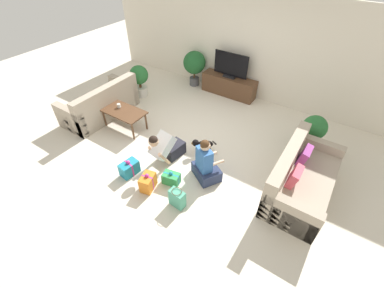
{
  "coord_description": "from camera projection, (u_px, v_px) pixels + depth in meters",
  "views": [
    {
      "loc": [
        2.46,
        -3.58,
        3.69
      ],
      "look_at": [
        0.39,
        -0.45,
        0.45
      ],
      "focal_mm": 24.0,
      "sensor_mm": 36.0,
      "label": 1
    }
  ],
  "objects": [
    {
      "name": "ground_plane",
      "position": [
        188.0,
        142.0,
        5.7
      ],
      "size": [
        16.0,
        16.0,
        0.0
      ],
      "primitive_type": "plane",
      "color": "beige"
    },
    {
      "name": "wall_back",
      "position": [
        246.0,
        47.0,
        6.51
      ],
      "size": [
        8.4,
        0.06,
        2.6
      ],
      "color": "silver",
      "rests_on": "ground_plane"
    },
    {
      "name": "sofa_left",
      "position": [
        101.0,
        104.0,
        6.31
      ],
      "size": [
        0.9,
        1.84,
        0.86
      ],
      "rotation": [
        0.0,
        0.0,
        -1.57
      ],
      "color": "tan",
      "rests_on": "ground_plane"
    },
    {
      "name": "sofa_right",
      "position": [
        300.0,
        179.0,
        4.47
      ],
      "size": [
        0.9,
        1.84,
        0.86
      ],
      "rotation": [
        0.0,
        0.0,
        1.57
      ],
      "color": "tan",
      "rests_on": "ground_plane"
    },
    {
      "name": "coffee_table",
      "position": [
        124.0,
        113.0,
        5.85
      ],
      "size": [
        1.03,
        0.56,
        0.46
      ],
      "color": "brown",
      "rests_on": "ground_plane"
    },
    {
      "name": "tv_console",
      "position": [
        229.0,
        86.0,
        7.12
      ],
      "size": [
        1.52,
        0.4,
        0.53
      ],
      "color": "brown",
      "rests_on": "ground_plane"
    },
    {
      "name": "tv",
      "position": [
        231.0,
        67.0,
        6.76
      ],
      "size": [
        0.96,
        0.2,
        0.66
      ],
      "color": "black",
      "rests_on": "tv_console"
    },
    {
      "name": "potted_plant_corner_left",
      "position": [
        139.0,
        78.0,
        6.92
      ],
      "size": [
        0.5,
        0.5,
        0.86
      ],
      "color": "beige",
      "rests_on": "ground_plane"
    },
    {
      "name": "potted_plant_corner_right",
      "position": [
        314.0,
        130.0,
        5.19
      ],
      "size": [
        0.49,
        0.49,
        0.83
      ],
      "color": "#4C4C51",
      "rests_on": "ground_plane"
    },
    {
      "name": "potted_plant_back_left",
      "position": [
        194.0,
        64.0,
        7.3
      ],
      "size": [
        0.63,
        0.63,
        1.01
      ],
      "color": "#4C4C51",
      "rests_on": "ground_plane"
    },
    {
      "name": "person_kneeling",
      "position": [
        166.0,
        147.0,
        5.06
      ],
      "size": [
        0.42,
        0.82,
        0.79
      ],
      "rotation": [
        0.0,
        0.0,
        -0.14
      ],
      "color": "#23232D",
      "rests_on": "ground_plane"
    },
    {
      "name": "person_sitting",
      "position": [
        206.0,
        164.0,
        4.72
      ],
      "size": [
        0.65,
        0.62,
        0.9
      ],
      "rotation": [
        0.0,
        0.0,
        2.59
      ],
      "color": "#283351",
      "rests_on": "ground_plane"
    },
    {
      "name": "dog",
      "position": [
        203.0,
        144.0,
        5.28
      ],
      "size": [
        0.44,
        0.34,
        0.35
      ],
      "rotation": [
        0.0,
        0.0,
        5.32
      ],
      "color": "black",
      "rests_on": "ground_plane"
    },
    {
      "name": "gift_box_a",
      "position": [
        129.0,
        168.0,
        4.9
      ],
      "size": [
        0.27,
        0.38,
        0.34
      ],
      "rotation": [
        0.0,
        0.0,
        -0.14
      ],
      "color": "teal",
      "rests_on": "ground_plane"
    },
    {
      "name": "gift_box_b",
      "position": [
        148.0,
        182.0,
        4.62
      ],
      "size": [
        0.28,
        0.35,
        0.37
      ],
      "rotation": [
        0.0,
        0.0,
        0.24
      ],
      "color": "orange",
      "rests_on": "ground_plane"
    },
    {
      "name": "gift_box_c",
      "position": [
        171.0,
        178.0,
        4.74
      ],
      "size": [
        0.34,
        0.26,
        0.28
      ],
      "rotation": [
        0.0,
        0.0,
        0.2
      ],
      "color": "#2D934C",
      "rests_on": "ground_plane"
    },
    {
      "name": "gift_bag_a",
      "position": [
        177.0,
        198.0,
        4.32
      ],
      "size": [
        0.28,
        0.19,
        0.36
      ],
      "rotation": [
        0.0,
        0.0,
        -0.09
      ],
      "color": "#4CA384",
      "rests_on": "ground_plane"
    },
    {
      "name": "mug",
      "position": [
        119.0,
        106.0,
        5.89
      ],
      "size": [
        0.12,
        0.08,
        0.09
      ],
      "color": "silver",
      "rests_on": "coffee_table"
    }
  ]
}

